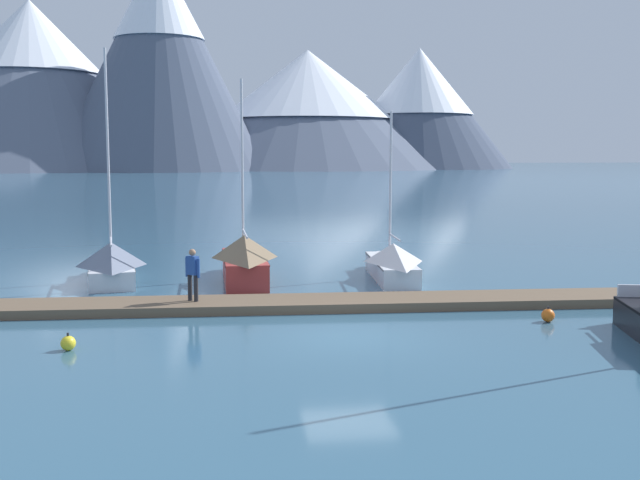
% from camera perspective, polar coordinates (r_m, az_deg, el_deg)
% --- Properties ---
extents(ground_plane, '(700.00, 700.00, 0.00)m').
position_cam_1_polar(ground_plane, '(21.12, 2.16, -7.26)').
color(ground_plane, '#335B75').
extents(mountain_west_summit, '(92.12, 92.12, 50.14)m').
position_cam_1_polar(mountain_west_summit, '(246.82, -20.82, 11.08)').
color(mountain_west_summit, slate).
rests_on(mountain_west_summit, ground).
extents(mountain_central_massif, '(61.28, 61.28, 61.82)m').
position_cam_1_polar(mountain_central_massif, '(227.17, -11.94, 13.28)').
color(mountain_central_massif, '#4C566B').
rests_on(mountain_central_massif, ground).
extents(mountain_shoulder_ridge, '(95.53, 95.53, 38.15)m').
position_cam_1_polar(mountain_shoulder_ridge, '(251.37, -0.92, 10.10)').
color(mountain_shoulder_ridge, slate).
rests_on(mountain_shoulder_ridge, ground).
extents(mountain_east_summit, '(60.96, 60.96, 38.99)m').
position_cam_1_polar(mountain_east_summit, '(254.83, 7.45, 10.08)').
color(mountain_east_summit, '#424C60').
rests_on(mountain_east_summit, ground).
extents(dock, '(21.93, 2.94, 0.30)m').
position_cam_1_polar(dock, '(24.95, 0.61, -4.76)').
color(dock, brown).
rests_on(dock, ground).
extents(sailboat_nearest_berth, '(2.40, 5.72, 9.06)m').
position_cam_1_polar(sailboat_nearest_berth, '(30.77, -15.40, -1.65)').
color(sailboat_nearest_berth, silver).
rests_on(sailboat_nearest_berth, ground).
extents(sailboat_second_berth, '(1.89, 6.20, 7.93)m').
position_cam_1_polar(sailboat_second_berth, '(30.01, -5.73, -1.39)').
color(sailboat_second_berth, '#B2332D').
rests_on(sailboat_second_berth, ground).
extents(sailboat_mid_dock_port, '(1.94, 6.35, 6.68)m').
position_cam_1_polar(sailboat_mid_dock_port, '(30.66, 5.35, -1.57)').
color(sailboat_mid_dock_port, white).
rests_on(sailboat_mid_dock_port, ground).
extents(person_on_dock, '(0.47, 0.41, 1.69)m').
position_cam_1_polar(person_on_dock, '(24.66, -9.55, -2.35)').
color(person_on_dock, '#232328').
rests_on(person_on_dock, dock).
extents(mooring_buoy_channel_marker, '(0.40, 0.40, 0.48)m').
position_cam_1_polar(mooring_buoy_channel_marker, '(23.84, 16.76, -5.44)').
color(mooring_buoy_channel_marker, orange).
rests_on(mooring_buoy_channel_marker, ground).
extents(mooring_buoy_inner_mooring, '(0.38, 0.38, 0.46)m').
position_cam_1_polar(mooring_buoy_inner_mooring, '(20.65, -18.39, -7.36)').
color(mooring_buoy_inner_mooring, yellow).
rests_on(mooring_buoy_inner_mooring, ground).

